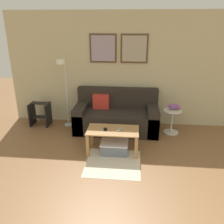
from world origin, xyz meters
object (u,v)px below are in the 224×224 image
Objects in this scene: coffee_table at (113,134)px; cell_phone at (105,129)px; couch at (116,116)px; floor_lamp at (64,80)px; storage_bin at (114,147)px; remote_control at (119,130)px; step_stool at (40,113)px; book_stack at (174,108)px; side_table at (172,119)px.

coffee_table is 0.17m from cell_phone.
floor_lamp is at bearing -178.98° from couch.
remote_control is (0.09, 0.03, 0.35)m from storage_bin.
remote_control is at bearing -82.38° from couch.
couch is at bearing 92.51° from storage_bin.
step_stool is at bearing 148.99° from storage_bin.
cell_phone is 0.26× the size of step_stool.
couch is 7.23× the size of book_stack.
storage_bin is 2.18m from step_stool.
floor_lamp is 10.56× the size of remote_control.
coffee_table is at bearing -160.60° from remote_control.
remote_control reaches higher than storage_bin.
couch is 12.21× the size of remote_control.
side_table is (1.21, 0.94, -0.04)m from coffee_table.
storage_bin is at bearing -140.38° from book_stack.
book_stack is (2.39, -0.02, -0.54)m from floor_lamp.
step_stool is (-1.95, 1.09, -0.18)m from remote_control.
cell_phone is at bearing -177.72° from coffee_table.
storage_bin is at bearing -31.01° from step_stool.
remote_control is 1.07× the size of cell_phone.
cell_phone is 2.01m from step_stool.
coffee_table is 3.75× the size of book_stack.
couch reaches higher than cell_phone.
floor_lamp is at bearing -8.78° from step_stool.
coffee_table is 1.53m from side_table.
couch is at bearing 74.28° from cell_phone.
cell_phone is (-0.26, 0.01, -0.01)m from remote_control.
remote_control is 2.24m from step_stool.
step_stool is at bearing 177.63° from book_stack.
floor_lamp is at bearing 179.26° from side_table.
step_stool is at bearing 176.28° from remote_control.
floor_lamp reaches higher than cell_phone.
step_stool is (-1.81, 0.08, -0.03)m from couch.
remote_control is (1.28, -0.98, -0.67)m from floor_lamp.
side_table is (1.22, -0.05, 0.01)m from couch.
side_table is 3.53× the size of remote_control.
couch is at bearing 177.96° from book_stack.
book_stack is at bearing 66.30° from remote_control.
couch is 3.46× the size of side_table.
step_stool is (-3.04, 0.13, -0.03)m from side_table.
book_stack is at bearing -2.37° from step_stool.
cell_phone is (-0.14, -0.01, 0.09)m from coffee_table.
cell_phone is at bearing -144.98° from side_table.
floor_lamp is 2.98× the size of step_stool.
book_stack reaches higher than cell_phone.
side_table is at bearing 26.50° from cell_phone.
storage_bin is 0.96× the size of step_stool.
remote_control reaches higher than cell_phone.
book_stack is at bearing 37.60° from coffee_table.
step_stool is (-0.66, 0.10, -0.84)m from floor_lamp.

